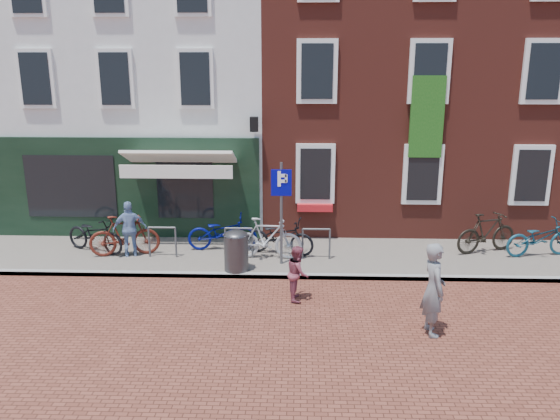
{
  "coord_description": "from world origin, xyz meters",
  "views": [
    {
      "loc": [
        0.06,
        -12.39,
        5.02
      ],
      "look_at": [
        -0.42,
        0.72,
        1.53
      ],
      "focal_mm": 35.51,
      "sensor_mm": 36.0,
      "label": 1
    }
  ],
  "objects_px": {
    "woman": "(434,289)",
    "bicycle_5": "(487,233)",
    "litter_bin": "(236,248)",
    "bicycle_3": "(267,238)",
    "boy": "(298,273)",
    "cafe_person": "(130,229)",
    "bicycle_4": "(279,236)",
    "bicycle_0": "(95,234)",
    "bicycle_6": "(540,238)",
    "bicycle_2": "(222,232)",
    "parking_sign": "(281,198)",
    "bicycle_1": "(124,236)"
  },
  "relations": [
    {
      "from": "bicycle_0",
      "to": "boy",
      "type": "bearing_deg",
      "value": -91.71
    },
    {
      "from": "litter_bin",
      "to": "bicycle_3",
      "type": "xyz_separation_m",
      "value": [
        0.7,
        0.88,
        -0.02
      ]
    },
    {
      "from": "cafe_person",
      "to": "bicycle_0",
      "type": "relative_size",
      "value": 0.79
    },
    {
      "from": "bicycle_3",
      "to": "cafe_person",
      "type": "bearing_deg",
      "value": 91.58
    },
    {
      "from": "woman",
      "to": "bicycle_5",
      "type": "relative_size",
      "value": 1.0
    },
    {
      "from": "cafe_person",
      "to": "bicycle_3",
      "type": "bearing_deg",
      "value": 161.37
    },
    {
      "from": "bicycle_0",
      "to": "bicycle_5",
      "type": "relative_size",
      "value": 1.03
    },
    {
      "from": "cafe_person",
      "to": "bicycle_1",
      "type": "relative_size",
      "value": 0.81
    },
    {
      "from": "cafe_person",
      "to": "bicycle_2",
      "type": "distance_m",
      "value": 2.42
    },
    {
      "from": "litter_bin",
      "to": "parking_sign",
      "type": "xyz_separation_m",
      "value": [
        1.08,
        0.5,
        1.14
      ]
    },
    {
      "from": "bicycle_2",
      "to": "cafe_person",
      "type": "bearing_deg",
      "value": 99.65
    },
    {
      "from": "litter_bin",
      "to": "bicycle_5",
      "type": "bearing_deg",
      "value": 13.61
    },
    {
      "from": "boy",
      "to": "cafe_person",
      "type": "height_order",
      "value": "cafe_person"
    },
    {
      "from": "boy",
      "to": "bicycle_3",
      "type": "xyz_separation_m",
      "value": [
        -0.81,
        2.31,
        0.04
      ]
    },
    {
      "from": "boy",
      "to": "bicycle_0",
      "type": "distance_m",
      "value": 6.05
    },
    {
      "from": "boy",
      "to": "bicycle_3",
      "type": "relative_size",
      "value": 0.67
    },
    {
      "from": "bicycle_3",
      "to": "bicycle_5",
      "type": "xyz_separation_m",
      "value": [
        5.82,
        0.7,
        0.0
      ]
    },
    {
      "from": "bicycle_2",
      "to": "bicycle_5",
      "type": "bearing_deg",
      "value": -94.12
    },
    {
      "from": "woman",
      "to": "bicycle_5",
      "type": "bearing_deg",
      "value": -34.99
    },
    {
      "from": "woman",
      "to": "bicycle_5",
      "type": "distance_m",
      "value": 5.14
    },
    {
      "from": "cafe_person",
      "to": "bicycle_4",
      "type": "xyz_separation_m",
      "value": [
        3.89,
        0.28,
        -0.25
      ]
    },
    {
      "from": "bicycle_3",
      "to": "woman",
      "type": "bearing_deg",
      "value": -135.77
    },
    {
      "from": "parking_sign",
      "to": "bicycle_6",
      "type": "xyz_separation_m",
      "value": [
        6.75,
        0.85,
        -1.21
      ]
    },
    {
      "from": "parking_sign",
      "to": "bicycle_3",
      "type": "bearing_deg",
      "value": 134.87
    },
    {
      "from": "woman",
      "to": "bicycle_1",
      "type": "xyz_separation_m",
      "value": [
        -7.12,
        3.91,
        -0.26
      ]
    },
    {
      "from": "bicycle_2",
      "to": "bicycle_4",
      "type": "height_order",
      "value": "same"
    },
    {
      "from": "bicycle_4",
      "to": "parking_sign",
      "type": "bearing_deg",
      "value": -159.7
    },
    {
      "from": "woman",
      "to": "bicycle_3",
      "type": "relative_size",
      "value": 1.0
    },
    {
      "from": "cafe_person",
      "to": "bicycle_6",
      "type": "relative_size",
      "value": 0.79
    },
    {
      "from": "boy",
      "to": "cafe_person",
      "type": "xyz_separation_m",
      "value": [
        -4.39,
        2.39,
        0.23
      ]
    },
    {
      "from": "bicycle_3",
      "to": "bicycle_6",
      "type": "relative_size",
      "value": 0.97
    },
    {
      "from": "cafe_person",
      "to": "bicycle_2",
      "type": "relative_size",
      "value": 0.79
    },
    {
      "from": "woman",
      "to": "bicycle_3",
      "type": "xyz_separation_m",
      "value": [
        -3.37,
        3.81,
        -0.26
      ]
    },
    {
      "from": "boy",
      "to": "bicycle_6",
      "type": "xyz_separation_m",
      "value": [
        6.32,
        2.78,
        -0.02
      ]
    },
    {
      "from": "litter_bin",
      "to": "bicycle_2",
      "type": "height_order",
      "value": "litter_bin"
    },
    {
      "from": "bicycle_5",
      "to": "litter_bin",
      "type": "bearing_deg",
      "value": 83.3
    },
    {
      "from": "litter_bin",
      "to": "parking_sign",
      "type": "distance_m",
      "value": 1.65
    },
    {
      "from": "woman",
      "to": "bicycle_0",
      "type": "distance_m",
      "value": 9.02
    },
    {
      "from": "litter_bin",
      "to": "parking_sign",
      "type": "height_order",
      "value": "parking_sign"
    },
    {
      "from": "litter_bin",
      "to": "bicycle_5",
      "type": "height_order",
      "value": "bicycle_5"
    },
    {
      "from": "bicycle_5",
      "to": "boy",
      "type": "bearing_deg",
      "value": 100.65
    },
    {
      "from": "cafe_person",
      "to": "bicycle_5",
      "type": "distance_m",
      "value": 9.43
    },
    {
      "from": "boy",
      "to": "bicycle_1",
      "type": "relative_size",
      "value": 0.67
    },
    {
      "from": "litter_bin",
      "to": "bicycle_1",
      "type": "distance_m",
      "value": 3.21
    },
    {
      "from": "bicycle_2",
      "to": "bicycle_4",
      "type": "distance_m",
      "value": 1.58
    },
    {
      "from": "woman",
      "to": "bicycle_6",
      "type": "height_order",
      "value": "woman"
    },
    {
      "from": "bicycle_1",
      "to": "bicycle_4",
      "type": "xyz_separation_m",
      "value": [
        4.06,
        0.25,
        -0.05
      ]
    },
    {
      "from": "bicycle_3",
      "to": "bicycle_5",
      "type": "bearing_deg",
      "value": -80.4
    },
    {
      "from": "litter_bin",
      "to": "bicycle_0",
      "type": "height_order",
      "value": "litter_bin"
    },
    {
      "from": "bicycle_4",
      "to": "boy",
      "type": "bearing_deg",
      "value": -154.91
    }
  ]
}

